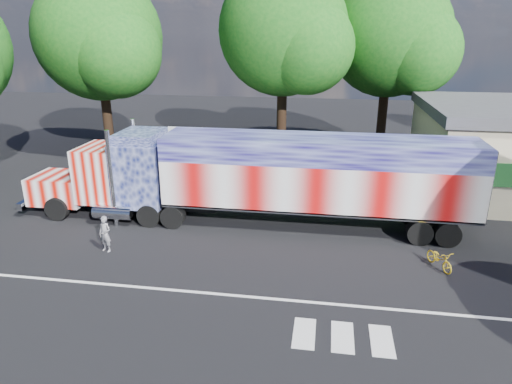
# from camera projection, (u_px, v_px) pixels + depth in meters

# --- Properties ---
(ground) EXTENTS (100.00, 100.00, 0.00)m
(ground) POSITION_uv_depth(u_px,v_px,m) (245.00, 257.00, 19.37)
(ground) COLOR black
(lane_markings) EXTENTS (30.00, 2.67, 0.01)m
(lane_markings) POSITION_uv_depth(u_px,v_px,m) (274.00, 311.00, 15.60)
(lane_markings) COLOR silver
(lane_markings) RESTS_ON ground
(semi_truck) EXTENTS (22.46, 3.55, 4.79)m
(semi_truck) POSITION_uv_depth(u_px,v_px,m) (259.00, 176.00, 22.01)
(semi_truck) COLOR black
(semi_truck) RESTS_ON ground
(coach_bus) EXTENTS (10.92, 2.54, 3.18)m
(coach_bus) POSITION_uv_depth(u_px,v_px,m) (247.00, 157.00, 28.57)
(coach_bus) COLOR white
(coach_bus) RESTS_ON ground
(woman) EXTENTS (0.68, 0.54, 1.62)m
(woman) POSITION_uv_depth(u_px,v_px,m) (105.00, 234.00, 19.67)
(woman) COLOR slate
(woman) RESTS_ON ground
(bicycle) EXTENTS (1.14, 1.64, 0.82)m
(bicycle) POSITION_uv_depth(u_px,v_px,m) (440.00, 259.00, 18.37)
(bicycle) COLOR gold
(bicycle) RESTS_ON ground
(tree_nw_a) EXTENTS (9.42, 8.97, 13.23)m
(tree_nw_a) POSITION_uv_depth(u_px,v_px,m) (100.00, 37.00, 32.31)
(tree_nw_a) COLOR black
(tree_nw_a) RESTS_ON ground
(tree_n_mid) EXTENTS (9.32, 8.88, 13.57)m
(tree_n_mid) POSITION_uv_depth(u_px,v_px,m) (285.00, 32.00, 31.23)
(tree_n_mid) COLOR black
(tree_n_mid) RESTS_ON ground
(tree_ne_a) EXTENTS (9.23, 8.79, 13.20)m
(tree_ne_a) POSITION_uv_depth(u_px,v_px,m) (392.00, 36.00, 32.90)
(tree_ne_a) COLOR black
(tree_ne_a) RESTS_ON ground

